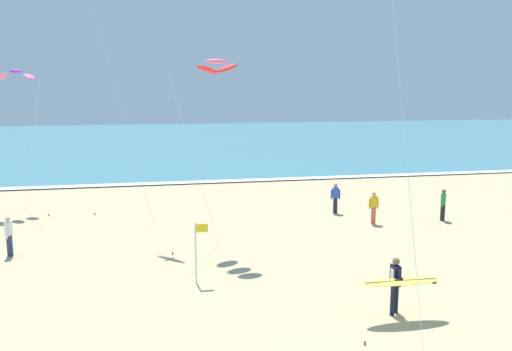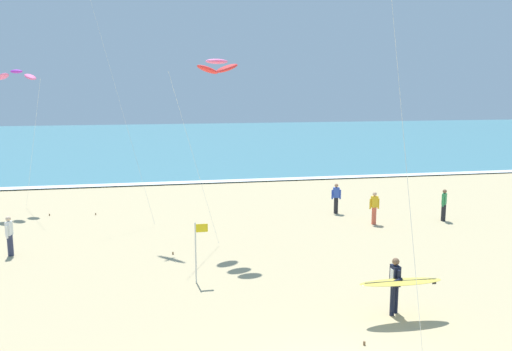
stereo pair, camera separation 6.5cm
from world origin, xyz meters
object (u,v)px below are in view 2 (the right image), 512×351
Objects in this scene: bystander_green_top at (444,205)px; bystander_blue_top at (336,198)px; kite_arc_violet_near at (17,75)px; bystander_yellow_top at (374,208)px; bystander_white_top at (10,236)px; lifeguard_flag at (197,247)px; surfer_lead at (398,282)px; kite_arc_rose_mid at (217,67)px.

bystander_green_top is 1.00× the size of bystander_blue_top.
kite_arc_violet_near is 4.70× the size of bystander_yellow_top.
kite_arc_violet_near is at bearing 161.39° from bystander_green_top.
bystander_white_top is 15.55m from bystander_blue_top.
bystander_blue_top is 11.74m from lifeguard_flag.
bystander_blue_top is (14.96, 4.23, 0.00)m from bystander_white_top.
lifeguard_flag is (-5.38, 3.84, 0.21)m from surfer_lead.
lifeguard_flag is (6.96, -4.35, 0.45)m from bystander_white_top.
kite_arc_violet_near is at bearing 164.51° from bystander_blue_top.
kite_arc_violet_near is 19.69m from bystander_yellow_top.
kite_arc_rose_mid is 7.40m from lifeguard_flag.
kite_arc_rose_mid is 4.81× the size of bystander_yellow_top.
kite_arc_violet_near is 10.87m from bystander_white_top.
kite_arc_rose_mid reaches higher than bystander_green_top.
bystander_yellow_top is 2.69m from bystander_blue_top.
kite_arc_violet_near reaches higher than lifeguard_flag.
lifeguard_flag reaches higher than surfer_lead.
bystander_yellow_top is (17.28, -6.99, -6.36)m from kite_arc_violet_near.
lifeguard_flag is (-12.68, -6.04, 0.45)m from bystander_green_top.
kite_arc_violet_near reaches higher than bystander_green_top.
bystander_yellow_top and bystander_blue_top have the same top height.
bystander_white_top is 1.00× the size of bystander_yellow_top.
kite_arc_violet_near is at bearing 98.34° from bystander_white_top.
lifeguard_flag is (-8.00, -8.58, 0.45)m from bystander_blue_top.
surfer_lead reaches higher than bystander_white_top.
lifeguard_flag is at bearing -154.55° from bystander_green_top.
bystander_green_top is (19.64, 1.68, 0.00)m from bystander_white_top.
kite_arc_rose_mid is at bearing -170.16° from bystander_green_top.
bystander_white_top is (1.28, -8.73, -6.36)m from kite_arc_violet_near.
lifeguard_flag is at bearing -106.91° from kite_arc_rose_mid.
bystander_green_top is (11.45, 1.99, -6.53)m from kite_arc_rose_mid.
bystander_white_top is 19.71m from bystander_green_top.
bystander_white_top is at bearing -81.66° from kite_arc_violet_near.
bystander_white_top is 16.09m from bystander_yellow_top.
bystander_green_top and bystander_blue_top have the same top height.
bystander_white_top and bystander_blue_top have the same top height.
bystander_white_top is 1.00× the size of bystander_blue_top.
kite_arc_violet_near is 18.01m from bystander_blue_top.
bystander_white_top is 1.00× the size of bystander_green_top.
surfer_lead is at bearing -35.50° from lifeguard_flag.
bystander_green_top is at bearing -18.61° from kite_arc_violet_near.
bystander_yellow_top is (16.00, 1.74, 0.00)m from bystander_white_top.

